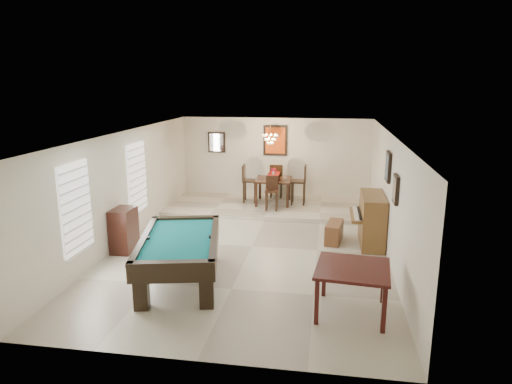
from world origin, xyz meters
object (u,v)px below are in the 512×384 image
(dining_chair_south, at_px, (272,194))
(dining_chair_north, at_px, (276,181))
(square_table, at_px, (352,290))
(chandelier, at_px, (270,135))
(apothecary_chest, at_px, (124,230))
(piano_bench, at_px, (334,232))
(dining_chair_west, at_px, (250,183))
(dining_chair_east, at_px, (298,185))
(dining_table, at_px, (273,189))
(pool_table, at_px, (180,260))
(flower_vase, at_px, (273,171))
(upright_piano, at_px, (366,219))

(dining_chair_south, relative_size, dining_chair_north, 0.90)
(square_table, distance_m, dining_chair_north, 7.30)
(chandelier, bearing_deg, dining_chair_south, -76.98)
(apothecary_chest, bearing_deg, piano_bench, 16.42)
(dining_chair_north, relative_size, dining_chair_west, 0.94)
(chandelier, bearing_deg, dining_chair_east, 20.52)
(dining_table, bearing_deg, piano_bench, -57.61)
(dining_chair_south, bearing_deg, square_table, -74.25)
(square_table, height_order, dining_chair_west, dining_chair_west)
(dining_chair_west, xyz_separation_m, chandelier, (0.65, -0.32, 1.51))
(dining_table, relative_size, dining_chair_east, 0.89)
(dining_chair_north, height_order, dining_chair_east, dining_chair_east)
(pool_table, height_order, flower_vase, flower_vase)
(square_table, xyz_separation_m, flower_vase, (-2.05, 6.26, 0.70))
(apothecary_chest, bearing_deg, dining_chair_west, 63.58)
(square_table, bearing_deg, upright_piano, 82.26)
(apothecary_chest, distance_m, dining_table, 5.07)
(apothecary_chest, relative_size, dining_table, 0.93)
(apothecary_chest, xyz_separation_m, dining_chair_west, (2.11, 4.25, 0.20))
(apothecary_chest, distance_m, dining_chair_south, 4.48)
(piano_bench, xyz_separation_m, dining_table, (-1.80, 2.83, 0.32))
(dining_chair_south, xyz_separation_m, dining_chair_west, (-0.76, 0.81, 0.09))
(dining_table, relative_size, flower_vase, 4.91)
(dining_chair_west, bearing_deg, piano_bench, -140.96)
(dining_table, bearing_deg, dining_chair_east, 2.90)
(square_table, xyz_separation_m, upright_piano, (0.46, 3.40, 0.19))
(pool_table, relative_size, dining_chair_south, 2.67)
(upright_piano, bearing_deg, pool_table, -143.23)
(dining_chair_north, bearing_deg, apothecary_chest, 56.40)
(upright_piano, distance_m, dining_chair_east, 3.40)
(pool_table, distance_m, flower_vase, 5.70)
(piano_bench, distance_m, dining_chair_south, 2.74)
(piano_bench, bearing_deg, dining_chair_north, 116.66)
(upright_piano, relative_size, dining_chair_south, 1.46)
(square_table, height_order, chandelier, chandelier)
(chandelier, bearing_deg, square_table, -70.53)
(pool_table, distance_m, square_table, 3.22)
(dining_chair_east, relative_size, chandelier, 1.98)
(dining_chair_east, bearing_deg, apothecary_chest, -40.13)
(apothecary_chest, xyz_separation_m, dining_chair_east, (3.58, 4.24, 0.22))
(dining_table, distance_m, chandelier, 1.67)
(piano_bench, relative_size, dining_table, 0.80)
(dining_chair_west, bearing_deg, square_table, -158.40)
(apothecary_chest, bearing_deg, pool_table, -37.77)
(dining_chair_west, relative_size, dining_chair_east, 0.97)
(upright_piano, xyz_separation_m, dining_table, (-2.51, 2.86, -0.03))
(apothecary_chest, height_order, flower_vase, flower_vase)
(upright_piano, distance_m, chandelier, 4.00)
(dining_chair_south, xyz_separation_m, chandelier, (-0.11, 0.49, 1.59))
(flower_vase, relative_size, dining_chair_east, 0.18)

